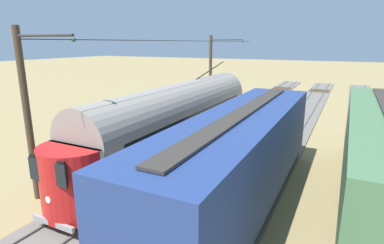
% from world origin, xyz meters
% --- Properties ---
extents(ground_plane, '(220.00, 220.00, 0.00)m').
position_xyz_m(ground_plane, '(0.00, 0.00, 0.00)').
color(ground_plane, '#937F51').
extents(track_streetcar_siding, '(2.80, 80.00, 0.18)m').
position_xyz_m(track_streetcar_siding, '(-5.07, -0.31, 0.05)').
color(track_streetcar_siding, '#666059').
rests_on(track_streetcar_siding, ground).
extents(track_adjacent_siding, '(2.80, 80.00, 0.18)m').
position_xyz_m(track_adjacent_siding, '(0.00, -0.31, 0.05)').
color(track_adjacent_siding, '#666059').
rests_on(track_adjacent_siding, ground).
extents(track_third_siding, '(2.80, 80.00, 0.18)m').
position_xyz_m(track_third_siding, '(5.07, -0.31, 0.05)').
color(track_third_siding, '#666059').
rests_on(track_third_siding, ground).
extents(vintage_streetcar, '(2.65, 17.86, 5.01)m').
position_xyz_m(vintage_streetcar, '(5.07, -0.11, 2.26)').
color(vintage_streetcar, red).
rests_on(vintage_streetcar, ground).
extents(coach_adjacent, '(2.96, 13.84, 3.85)m').
position_xyz_m(coach_adjacent, '(0.00, 3.90, 2.16)').
color(coach_adjacent, navy).
rests_on(coach_adjacent, ground).
extents(catenary_pole_foreground, '(3.19, 0.28, 7.18)m').
position_xyz_m(catenary_pole_foreground, '(7.94, -11.52, 3.77)').
color(catenary_pole_foreground, '#423323').
rests_on(catenary_pole_foreground, ground).
extents(catenary_pole_mid_near, '(3.19, 0.28, 7.18)m').
position_xyz_m(catenary_pole_mid_near, '(7.94, 7.08, 3.77)').
color(catenary_pole_mid_near, '#423323').
rests_on(catenary_pole_mid_near, ground).
extents(overhead_wire_run, '(2.99, 22.60, 0.18)m').
position_xyz_m(overhead_wire_run, '(5.18, -2.94, 6.64)').
color(overhead_wire_run, black).
rests_on(overhead_wire_run, ground).
extents(spare_tie_stack, '(2.40, 2.40, 0.54)m').
position_xyz_m(spare_tie_stack, '(8.78, -4.49, 0.27)').
color(spare_tie_stack, '#47331E').
rests_on(spare_tie_stack, ground).
extents(track_end_bumper, '(1.80, 0.60, 0.80)m').
position_xyz_m(track_end_bumper, '(-5.07, -8.47, 0.40)').
color(track_end_bumper, '#B2A519').
rests_on(track_end_bumper, ground).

